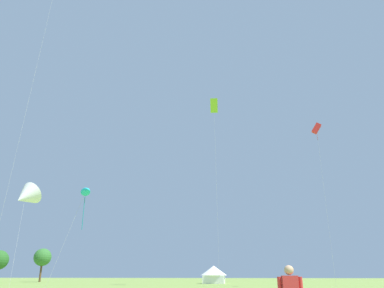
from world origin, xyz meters
name	(u,v)px	position (x,y,z in m)	size (l,w,h in m)	color
kite_red_box	(316,129)	(15.59, 47.22, 21.13)	(1.46, 1.07, 22.01)	red
kite_cyan_parafoil	(85,192)	(-12.07, 33.68, 10.06)	(3.71, 3.34, 10.60)	#1EB7CC
kite_lime_box	(214,106)	(0.47, 53.41, 28.75)	(1.38, 2.18, 30.14)	#99DB2D
kite_white_delta	(25,197)	(-18.02, 31.94, 9.41)	(3.27, 4.04, 11.01)	white
festival_tent_center	(214,274)	(-1.61, 68.74, 1.74)	(4.84, 4.84, 3.15)	white
tree_distant_right	(43,257)	(-41.98, 78.62, 5.31)	(3.89, 3.89, 7.30)	brown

